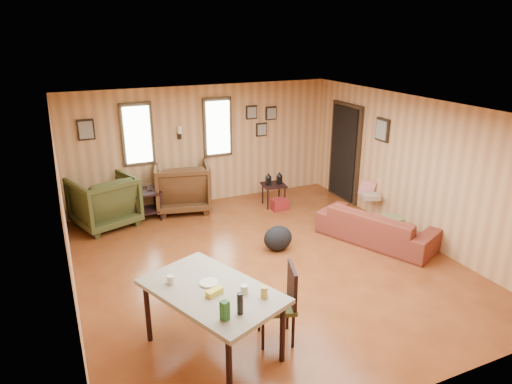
% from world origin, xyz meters
% --- Properties ---
extents(room, '(5.54, 6.04, 2.44)m').
position_xyz_m(room, '(0.17, 0.27, 1.21)').
color(room, brown).
rests_on(room, ground).
extents(sofa, '(1.34, 2.03, 0.77)m').
position_xyz_m(sofa, '(2.03, -0.05, 0.38)').
color(sofa, maroon).
rests_on(sofa, ground).
extents(recliner_brown, '(1.24, 1.19, 1.08)m').
position_xyz_m(recliner_brown, '(-0.55, 2.74, 0.54)').
color(recliner_brown, '#452914').
rests_on(recliner_brown, ground).
extents(recliner_green, '(1.27, 1.23, 1.04)m').
position_xyz_m(recliner_green, '(-2.07, 2.54, 0.52)').
color(recliner_green, '#363A1A').
rests_on(recliner_green, ground).
extents(end_table, '(0.57, 0.53, 0.70)m').
position_xyz_m(end_table, '(-1.33, 2.53, 0.39)').
color(end_table, black).
rests_on(end_table, ground).
extents(side_table, '(0.51, 0.51, 0.71)m').
position_xyz_m(side_table, '(1.18, 2.16, 0.49)').
color(side_table, black).
rests_on(side_table, ground).
extents(cooler, '(0.32, 0.23, 0.23)m').
position_xyz_m(cooler, '(1.20, 1.92, 0.11)').
color(cooler, maroon).
rests_on(cooler, ground).
extents(backpack, '(0.58, 0.52, 0.42)m').
position_xyz_m(backpack, '(0.37, 0.35, 0.21)').
color(backpack, black).
rests_on(backpack, ground).
extents(sofa_pillows, '(0.88, 1.59, 0.33)m').
position_xyz_m(sofa_pillows, '(2.33, 0.28, 0.49)').
color(sofa_pillows, brown).
rests_on(sofa_pillows, sofa).
extents(dining_table, '(1.46, 1.80, 1.02)m').
position_xyz_m(dining_table, '(-1.40, -1.58, 0.72)').
color(dining_table, gray).
rests_on(dining_table, ground).
extents(dining_chair, '(0.53, 0.53, 0.94)m').
position_xyz_m(dining_chair, '(-0.61, -1.70, 0.53)').
color(dining_chair, '#363A1A').
rests_on(dining_chair, ground).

